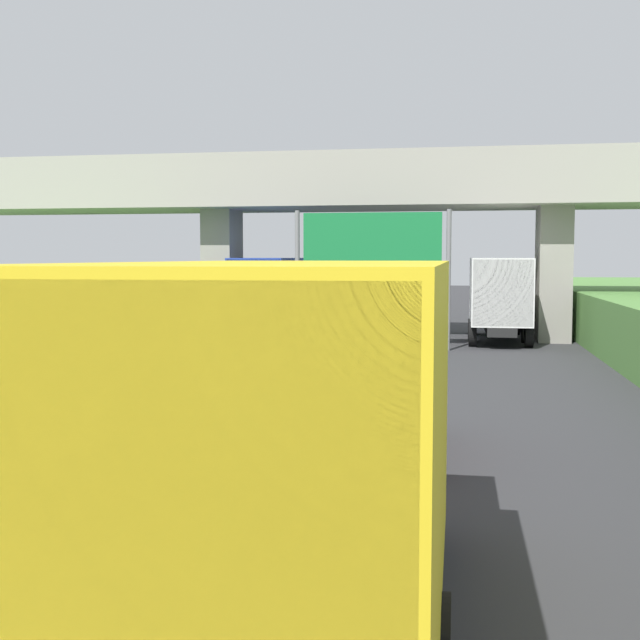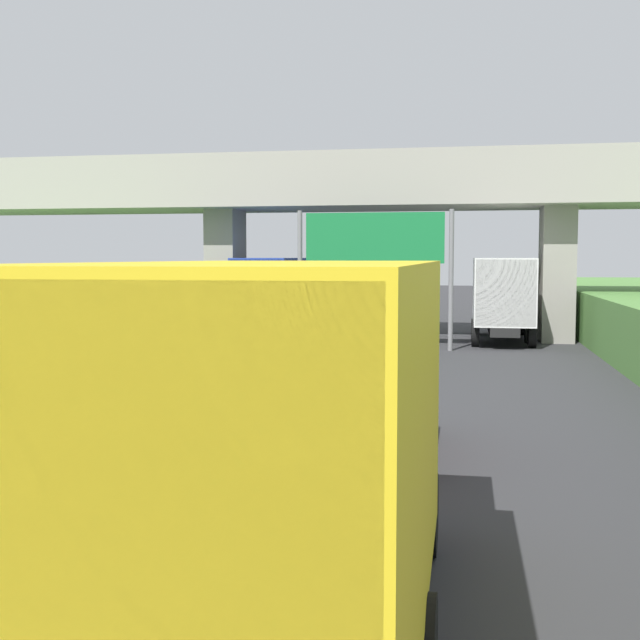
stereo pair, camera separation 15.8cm
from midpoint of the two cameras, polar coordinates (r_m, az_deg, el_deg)
lane_centre_stripe at (r=27.56m, az=3.39°, el=-2.73°), size 0.20×95.83×0.01m
overpass_bridge at (r=34.36m, az=4.84°, el=8.43°), size 40.00×4.80×7.74m
overhead_highway_sign at (r=30.08m, az=4.06°, el=5.23°), size 5.88×0.18×5.24m
truck_green at (r=33.84m, az=12.97°, el=1.79°), size 2.44×7.30×3.44m
truck_yellow at (r=6.70m, az=-1.33°, el=-8.80°), size 2.44×7.30×3.44m
truck_blue at (r=35.24m, az=-3.04°, el=2.00°), size 2.44×7.30×3.44m
car_red at (r=14.42m, az=3.68°, el=-5.96°), size 1.86×4.10×1.72m
construction_barrel_3 at (r=21.60m, az=-17.07°, el=-3.72°), size 0.57×0.57×0.90m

